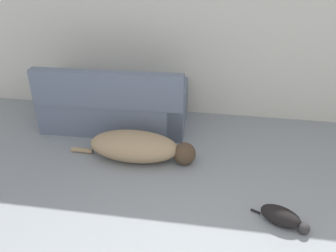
{
  "coord_description": "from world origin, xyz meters",
  "views": [
    {
      "loc": [
        -0.09,
        -1.46,
        2.56
      ],
      "look_at": [
        -0.6,
        1.75,
        0.69
      ],
      "focal_mm": 40.0,
      "sensor_mm": 36.0,
      "label": 1
    }
  ],
  "objects": [
    {
      "name": "dog",
      "position": [
        -1.01,
        2.12,
        0.16
      ],
      "size": [
        1.53,
        0.52,
        0.33
      ],
      "rotation": [
        0.0,
        0.0,
        6.26
      ],
      "color": "#A38460",
      "rests_on": "ground_plane"
    },
    {
      "name": "cat",
      "position": [
        0.56,
        1.28,
        0.08
      ],
      "size": [
        0.54,
        0.35,
        0.17
      ],
      "rotation": [
        0.0,
        0.0,
        5.83
      ],
      "color": "black",
      "rests_on": "ground_plane"
    },
    {
      "name": "wall_back",
      "position": [
        0.0,
        3.44,
        1.38
      ],
      "size": [
        7.79,
        0.06,
        2.77
      ],
      "color": "beige",
      "rests_on": "ground_plane"
    },
    {
      "name": "couch",
      "position": [
        -1.5,
        2.85,
        0.29
      ],
      "size": [
        1.92,
        0.88,
        0.9
      ],
      "rotation": [
        0.0,
        0.0,
        3.18
      ],
      "color": "slate",
      "rests_on": "ground_plane"
    }
  ]
}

